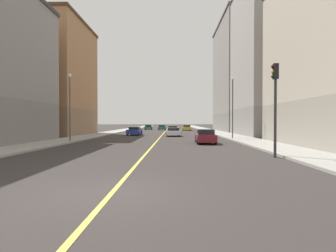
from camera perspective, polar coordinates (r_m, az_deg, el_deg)
name	(u,v)px	position (r m, az deg, el deg)	size (l,w,h in m)	color
ground_plane	(113,192)	(8.75, -11.20, -13.10)	(400.00, 400.00, 0.00)	#332E2C
sidewalk_left	(213,131)	(57.90, 9.23, -1.10)	(3.54, 168.00, 0.15)	#9E9B93
sidewalk_right	(117,131)	(58.52, -10.41, -1.08)	(3.54, 168.00, 0.15)	#9E9B93
lane_center_stripe	(165,132)	(57.36, -0.64, -1.17)	(0.16, 154.00, 0.01)	#E5D14C
building_left_mid	(276,59)	(45.70, 21.02, 12.63)	(10.81, 14.81, 22.84)	gray
building_left_far	(244,77)	(63.32, 15.21, 9.66)	(10.81, 21.00, 23.50)	slate
building_right_midblock	(51,79)	(46.82, -22.76, 8.83)	(10.81, 14.41, 17.19)	#8F6B4F
traffic_light_left_near	(275,96)	(17.58, 20.94, 5.66)	(0.40, 0.32, 5.49)	#2D2D2D
street_lamp_left_near	(233,101)	(33.98, 13.00, 4.92)	(0.36, 0.36, 7.18)	#4C4C51
street_lamp_right_near	(70,100)	(30.33, -19.32, 5.02)	(0.36, 0.36, 6.82)	#4C4C51
car_yellow	(187,128)	(66.28, 3.82, -0.35)	(1.97, 4.52, 1.27)	gold
car_teal	(162,128)	(69.86, -1.23, -0.31)	(1.96, 4.17, 1.21)	#196670
car_orange	(173,129)	(54.78, 0.97, -0.63)	(1.98, 4.59, 1.25)	orange
car_white	(173,132)	(40.25, 1.09, -1.21)	(1.95, 4.02, 1.22)	white
car_green	(148,127)	(73.24, -4.03, -0.24)	(1.96, 4.64, 1.26)	#1E6B38
car_blue	(135,131)	(44.00, -6.80, -1.02)	(2.01, 4.47, 1.27)	#23389E
car_maroon	(205,136)	(27.35, 7.60, -2.12)	(1.86, 4.50, 1.37)	maroon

